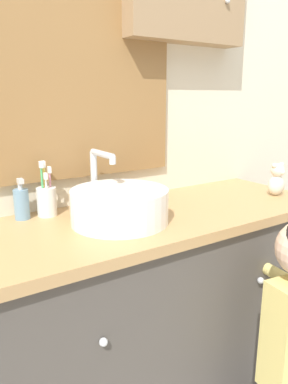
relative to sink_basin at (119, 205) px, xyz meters
name	(u,v)px	position (x,y,z in m)	size (l,w,h in m)	color
wall_back	(113,85)	(0.14, 0.29, 0.38)	(3.20, 0.18, 2.50)	beige
vanity_counter	(150,321)	(0.13, 0.01, -0.48)	(1.40, 0.51, 0.85)	#4C4742
sink_basin	(119,205)	(0.00, 0.00, 0.00)	(0.32, 0.37, 0.22)	white
toothbrush_holder	(47,200)	(-0.17, 0.20, 0.00)	(0.07, 0.07, 0.19)	silver
soap_dispenser	(22,203)	(-0.26, 0.20, 0.00)	(0.05, 0.05, 0.14)	#6B93B2
teddy_bear	(277,180)	(0.72, -0.06, 0.01)	(0.08, 0.06, 0.14)	beige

